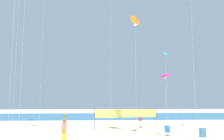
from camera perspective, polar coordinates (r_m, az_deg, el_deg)
The scene contains 11 objects.
ocean_band at distance 48.54m, azimuth -1.68°, elevation -11.02°, with size 120.00×20.00×0.01m, color #28608C.
beachgoer_olive_shirt at distance 31.57m, azimuth -11.38°, elevation -11.54°, with size 0.35×0.35×1.54m.
beachgoer_plum_shirt at distance 29.25m, azimuth 6.81°, elevation -11.71°, with size 0.41×0.41×1.81m.
beachgoer_coral_shirt at distance 20.75m, azimuth -11.48°, elevation -13.66°, with size 0.40×0.40×1.75m.
folding_beach_chair at distance 23.47m, azimuth 13.25°, elevation -13.97°, with size 0.52×0.65×0.89m.
trash_barrel at distance 23.36m, azimuth 21.03°, elevation -13.89°, with size 0.61×0.61×0.80m, color teal.
volleyball_net at distance 27.84m, azimuth 3.46°, elevation -10.62°, with size 7.36×1.40×2.40m.
beach_handbag at distance 22.93m, azimuth 11.23°, elevation -14.97°, with size 0.39×0.20×0.32m, color #99B28C.
kite_cyan_diamond at distance 32.14m, azimuth 12.92°, elevation 3.83°, with size 0.67×0.69×9.67m.
kite_orange_tube at distance 24.15m, azimuth 5.62°, elevation 11.67°, with size 1.14×1.50×11.44m.
kite_magenta_tube at distance 35.88m, azimuth 12.62°, elevation -1.35°, with size 0.96×2.55×7.03m.
Camera 1 is at (-1.46, -19.49, 3.37)m, focal length 37.91 mm.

